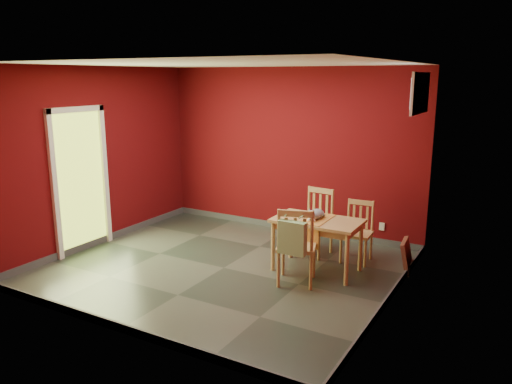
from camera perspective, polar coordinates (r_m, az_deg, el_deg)
The scene contains 13 objects.
ground at distance 6.89m, azimuth -3.70°, elevation -8.63°, with size 4.50×4.50×0.00m, color #2D342D.
room_shell at distance 6.88m, azimuth -3.70°, elevation -8.25°, with size 4.50×4.50×4.50m.
doorway at distance 7.72m, azimuth -19.48°, elevation 1.72°, with size 0.06×1.01×2.13m.
window at distance 6.48m, azimuth 18.22°, elevation 10.70°, with size 0.05×0.90×0.50m.
outlet_plate at distance 7.91m, azimuth 14.19°, elevation -3.84°, with size 0.08×0.01×0.12m, color silver.
dining_table at distance 6.64m, azimuth 7.02°, elevation -3.86°, with size 1.14×0.67×0.71m.
table_runner at distance 6.53m, azimuth 6.68°, elevation -3.74°, with size 0.30×0.62×0.31m.
chair_far_left at distance 7.33m, azimuth 6.80°, elevation -3.31°, with size 0.49×0.49×0.96m.
chair_far_right at distance 7.15m, azimuth 11.53°, elevation -4.37°, with size 0.42×0.42×0.85m.
chair_near at distance 6.23m, azimuth 4.64°, elevation -6.06°, with size 0.59×0.59×1.00m.
tote_bag at distance 5.96m, azimuth 4.16°, elevation -5.24°, with size 0.34×0.20×0.48m.
cat at distance 6.61m, azimuth 6.87°, elevation -2.32°, with size 0.19×0.36×0.18m, color slate, non-canonical shape.
picture_frame at distance 6.98m, azimuth 16.84°, elevation -7.02°, with size 0.18×0.44×0.43m.
Camera 1 is at (3.54, -5.34, 2.55)m, focal length 35.00 mm.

